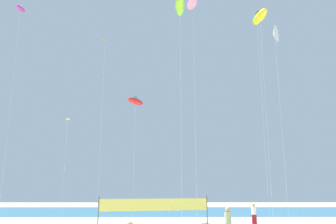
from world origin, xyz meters
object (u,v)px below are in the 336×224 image
object	(u,v)px
beachgoer_white_shirt	(254,213)
kite_lime_inflatable	(180,6)
kite_orange_diamond	(105,47)
kite_pink_delta	(193,5)
kite_yellow_diamond	(67,124)
kite_white_delta	(275,34)
kite_green_tube	(257,18)
kite_yellow_inflatable	(260,17)
volleyball_net	(155,206)
kite_magenta_inflatable	(20,10)
beachgoer_sage_shirt	(228,221)
kite_red_inflatable	(135,101)

from	to	relation	value
beachgoer_white_shirt	kite_lime_inflatable	distance (m)	18.67
kite_lime_inflatable	kite_orange_diamond	distance (m)	11.65
kite_pink_delta	kite_yellow_diamond	bearing A→B (deg)	155.50
kite_white_delta	kite_green_tube	size ratio (longest dim) A/B	0.81
kite_yellow_diamond	kite_lime_inflatable	bearing A→B (deg)	-34.56
kite_yellow_diamond	kite_yellow_inflatable	size ratio (longest dim) A/B	0.48
volleyball_net	kite_lime_inflatable	world-z (taller)	kite_lime_inflatable
kite_orange_diamond	kite_yellow_inflatable	xyz separation A→B (m)	(16.24, -2.98, 2.02)
kite_magenta_inflatable	kite_yellow_diamond	bearing A→B (deg)	23.09
kite_yellow_diamond	volleyball_net	bearing A→B (deg)	-35.91
beachgoer_sage_shirt	kite_white_delta	bearing A→B (deg)	-135.50
beachgoer_sage_shirt	kite_white_delta	xyz separation A→B (m)	(6.19, 7.05, 15.82)
kite_red_inflatable	kite_green_tube	xyz separation A→B (m)	(13.12, 1.86, 10.03)
beachgoer_white_shirt	kite_red_inflatable	xyz separation A→B (m)	(-10.56, 2.43, 10.45)
kite_green_tube	kite_red_inflatable	bearing A→B (deg)	-171.94
beachgoer_sage_shirt	kite_orange_diamond	bearing A→B (deg)	-54.77
kite_yellow_inflatable	kite_green_tube	size ratio (longest dim) A/B	0.95
kite_yellow_inflatable	kite_green_tube	bearing A→B (deg)	79.79
kite_lime_inflatable	kite_magenta_inflatable	xyz separation A→B (m)	(-16.00, 5.54, 2.74)
kite_yellow_inflatable	beachgoer_sage_shirt	bearing A→B (deg)	-120.50
volleyball_net	kite_orange_diamond	world-z (taller)	kite_orange_diamond
kite_orange_diamond	kite_pink_delta	bearing A→B (deg)	-36.01
volleyball_net	kite_orange_diamond	bearing A→B (deg)	127.61
beachgoer_sage_shirt	kite_white_delta	world-z (taller)	kite_white_delta
kite_yellow_diamond	kite_pink_delta	size ratio (longest dim) A/B	0.50
kite_magenta_inflatable	kite_red_inflatable	bearing A→B (deg)	5.27
kite_orange_diamond	kite_yellow_inflatable	distance (m)	16.63
kite_red_inflatable	kite_white_delta	distance (m)	14.61
beachgoer_sage_shirt	kite_lime_inflatable	size ratio (longest dim) A/B	0.10
volleyball_net	kite_pink_delta	distance (m)	17.92
beachgoer_sage_shirt	kite_pink_delta	xyz separation A→B (m)	(-1.37, 6.12, 18.25)
kite_green_tube	kite_magenta_inflatable	bearing A→B (deg)	-173.26
beachgoer_white_shirt	kite_yellow_inflatable	xyz separation A→B (m)	(2.05, 1.45, 19.11)
kite_orange_diamond	kite_yellow_inflatable	world-z (taller)	kite_yellow_inflatable
kite_green_tube	volleyball_net	bearing A→B (deg)	-145.81
beachgoer_sage_shirt	kite_yellow_inflatable	size ratio (longest dim) A/B	0.09
kite_orange_diamond	kite_yellow_diamond	size ratio (longest dim) A/B	1.92
kite_orange_diamond	kite_pink_delta	world-z (taller)	kite_pink_delta
kite_orange_diamond	kite_green_tube	world-z (taller)	kite_green_tube
kite_lime_inflatable	kite_yellow_inflatable	xyz separation A→B (m)	(8.41, 5.64, 2.06)
beachgoer_sage_shirt	kite_orange_diamond	xyz separation A→B (m)	(-10.49, 12.75, 17.03)
beachgoer_sage_shirt	kite_green_tube	xyz separation A→B (m)	(6.27, 12.61, 20.42)
beachgoer_sage_shirt	volleyball_net	size ratio (longest dim) A/B	0.22
volleyball_net	kite_pink_delta	size ratio (longest dim) A/B	0.42
beachgoer_sage_shirt	kite_white_delta	distance (m)	18.40
volleyball_net	kite_orange_diamond	size ratio (longest dim) A/B	0.44
kite_magenta_inflatable	kite_pink_delta	world-z (taller)	kite_magenta_inflatable
kite_magenta_inflatable	kite_pink_delta	xyz separation A→B (m)	(17.28, -3.54, -1.48)
beachgoer_sage_shirt	kite_yellow_diamond	bearing A→B (deg)	-44.77
kite_orange_diamond	kite_white_delta	world-z (taller)	kite_orange_diamond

